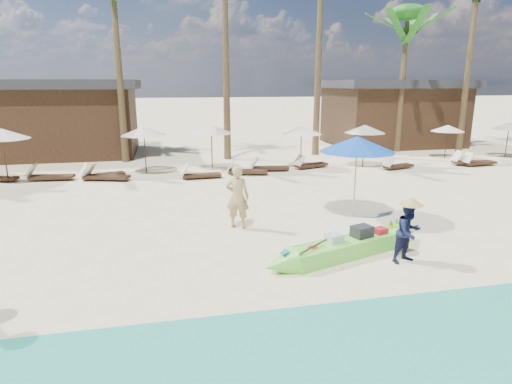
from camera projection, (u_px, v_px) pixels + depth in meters
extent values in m
plane|color=beige|center=(224.00, 260.00, 10.22)|extent=(240.00, 240.00, 0.00)
cube|color=#70E746|center=(348.00, 248.00, 10.46)|extent=(3.40, 1.72, 0.40)
cube|color=white|center=(348.00, 247.00, 10.46)|extent=(2.90, 1.39, 0.18)
cube|color=#262628|center=(362.00, 233.00, 10.60)|extent=(0.57, 0.50, 0.37)
cube|color=silver|center=(334.00, 240.00, 10.24)|extent=(0.45, 0.42, 0.30)
cube|color=red|center=(380.00, 232.00, 10.86)|extent=(0.38, 0.35, 0.23)
cylinder|color=red|center=(313.00, 249.00, 9.95)|extent=(0.23, 0.23, 0.10)
cylinder|color=#262628|center=(306.00, 253.00, 9.73)|extent=(0.21, 0.21, 0.08)
sphere|color=tan|center=(294.00, 253.00, 9.61)|extent=(0.19, 0.19, 0.19)
cylinder|color=gold|center=(391.00, 228.00, 11.24)|extent=(0.15, 0.15, 0.19)
cylinder|color=gold|center=(396.00, 227.00, 11.34)|extent=(0.15, 0.15, 0.19)
imported|color=tan|center=(237.00, 197.00, 12.29)|extent=(0.80, 0.67, 1.86)
imported|color=#161A3E|center=(408.00, 232.00, 9.97)|extent=(0.84, 0.73, 1.46)
cylinder|color=#99999E|center=(355.00, 178.00, 13.37)|extent=(0.05, 0.05, 2.46)
cone|color=#1349B3|center=(357.00, 144.00, 13.10)|extent=(2.36, 2.36, 0.48)
cylinder|color=#3D2819|center=(5.00, 156.00, 18.02)|extent=(0.06, 0.06, 2.22)
cone|color=beige|center=(2.00, 134.00, 17.78)|extent=(2.22, 2.22, 0.44)
cube|color=#3D2819|center=(52.00, 177.00, 18.55)|extent=(1.86, 0.74, 0.13)
cube|color=beige|center=(31.00, 170.00, 18.38)|extent=(0.46, 0.62, 0.53)
cube|color=#3D2819|center=(108.00, 177.00, 18.55)|extent=(1.91, 1.13, 0.13)
cube|color=beige|center=(90.00, 169.00, 18.55)|extent=(0.57, 0.69, 0.53)
cylinder|color=#3D2819|center=(145.00, 151.00, 19.88)|extent=(0.05, 0.05, 2.13)
cone|color=beige|center=(144.00, 131.00, 19.66)|extent=(2.13, 2.13, 0.43)
cube|color=#3D2819|center=(104.00, 175.00, 18.92)|extent=(1.90, 1.12, 0.13)
cube|color=beige|center=(84.00, 170.00, 18.45)|extent=(0.57, 0.68, 0.53)
cylinder|color=#3D2819|center=(212.00, 148.00, 20.78)|extent=(0.05, 0.05, 2.12)
cone|color=beige|center=(211.00, 129.00, 20.55)|extent=(2.12, 2.12, 0.42)
cube|color=#3D2819|center=(202.00, 175.00, 18.95)|extent=(1.70, 0.62, 0.12)
cube|color=beige|center=(185.00, 169.00, 18.69)|extent=(0.40, 0.56, 0.49)
cube|color=#3D2819|center=(248.00, 171.00, 19.73)|extent=(1.87, 1.01, 0.13)
cube|color=beige|center=(231.00, 164.00, 19.69)|extent=(0.53, 0.66, 0.52)
cylinder|color=#3D2819|center=(301.00, 148.00, 21.13)|extent=(0.05, 0.05, 2.03)
cone|color=beige|center=(301.00, 130.00, 20.91)|extent=(2.03, 2.03, 0.41)
cube|color=#3D2819|center=(271.00, 168.00, 20.54)|extent=(1.78, 0.77, 0.12)
cube|color=beige|center=(255.00, 162.00, 20.41)|extent=(0.46, 0.60, 0.50)
cube|color=#3D2819|center=(311.00, 165.00, 21.29)|extent=(1.80, 1.07, 0.12)
cube|color=beige|center=(299.00, 160.00, 20.85)|extent=(0.54, 0.65, 0.50)
cylinder|color=#3D2819|center=(364.00, 146.00, 21.48)|extent=(0.05, 0.05, 2.04)
cone|color=beige|center=(365.00, 129.00, 21.27)|extent=(2.04, 2.04, 0.41)
cube|color=#3D2819|center=(398.00, 166.00, 21.09)|extent=(1.68, 0.94, 0.11)
cube|color=beige|center=(388.00, 162.00, 20.70)|extent=(0.49, 0.59, 0.47)
cylinder|color=#3D2819|center=(446.00, 142.00, 23.93)|extent=(0.05, 0.05, 1.81)
cone|color=beige|center=(448.00, 128.00, 23.74)|extent=(1.81, 1.81, 0.36)
cube|color=#3D2819|center=(479.00, 163.00, 21.89)|extent=(1.83, 0.75, 0.13)
cube|color=beige|center=(468.00, 157.00, 21.58)|extent=(0.45, 0.61, 0.52)
cube|color=#3D2819|center=(472.00, 162.00, 21.99)|extent=(1.95, 0.88, 0.13)
cube|color=beige|center=(457.00, 156.00, 21.85)|extent=(0.51, 0.67, 0.55)
cylinder|color=#3D2819|center=(507.00, 140.00, 24.27)|extent=(0.05, 0.05, 1.91)
cone|color=beige|center=(509.00, 126.00, 24.07)|extent=(1.91, 1.91, 0.38)
cone|color=brown|center=(119.00, 64.00, 21.82)|extent=(0.40, 0.40, 10.08)
cone|color=brown|center=(226.00, 53.00, 22.54)|extent=(0.40, 0.40, 11.26)
cone|color=brown|center=(319.00, 37.00, 23.73)|extent=(0.40, 0.40, 13.16)
cone|color=brown|center=(402.00, 84.00, 25.58)|extent=(0.40, 0.40, 8.07)
ellipsoid|color=#1B5C17|center=(408.00, 12.00, 24.58)|extent=(2.08, 2.08, 0.88)
cone|color=brown|center=(469.00, 62.00, 25.22)|extent=(0.40, 0.40, 10.64)
cube|color=#3D2819|center=(45.00, 123.00, 24.72)|extent=(10.00, 6.00, 3.80)
cube|color=#2D2D33|center=(40.00, 84.00, 24.19)|extent=(10.80, 6.60, 0.50)
cube|color=#3D2819|center=(392.00, 117.00, 29.17)|extent=(8.00, 6.00, 3.80)
cube|color=#2D2D33|center=(394.00, 84.00, 28.64)|extent=(8.80, 6.60, 0.50)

